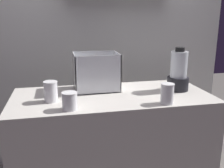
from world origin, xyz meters
TOP-DOWN VIEW (x-y plane):
  - counter at (0.00, 0.00)m, footprint 1.40×0.64m
  - back_wall_unit at (0.00, 0.77)m, footprint 2.60×0.24m
  - carrot_display_bin at (-0.09, 0.16)m, footprint 0.33×0.25m
  - blender_pitcher at (0.51, 0.02)m, footprint 0.16×0.16m
  - juice_cup_pomegranate_far_left at (-0.42, -0.06)m, footprint 0.09×0.09m
  - juice_cup_orange_left at (-0.31, -0.23)m, footprint 0.09×0.09m
  - juice_cup_pomegranate_middle at (0.31, -0.25)m, footprint 0.09×0.09m

SIDE VIEW (x-z plane):
  - counter at x=0.00m, z-range 0.00..0.90m
  - juice_cup_orange_left at x=-0.31m, z-range 0.89..1.00m
  - juice_cup_pomegranate_middle at x=0.31m, z-range 0.89..1.02m
  - juice_cup_pomegranate_far_left at x=-0.42m, z-range 0.89..1.03m
  - carrot_display_bin at x=-0.09m, z-range 0.85..1.13m
  - blender_pitcher at x=0.51m, z-range 0.87..1.19m
  - back_wall_unit at x=0.00m, z-range 0.01..2.51m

